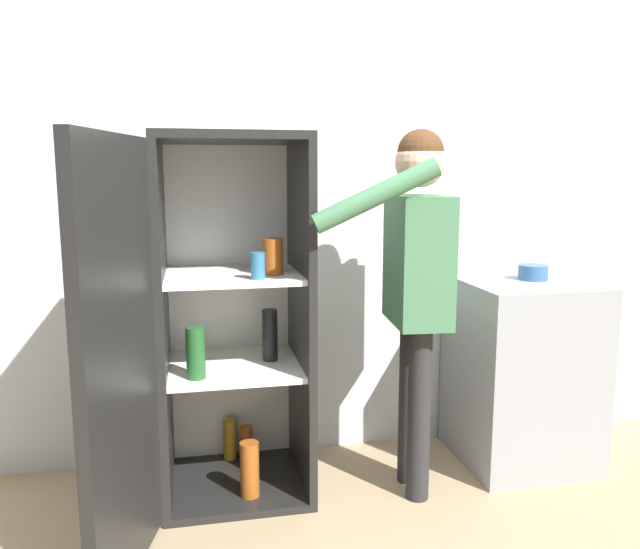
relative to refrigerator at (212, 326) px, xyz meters
name	(u,v)px	position (x,y,z in m)	size (l,w,h in m)	color
wall_back	(279,207)	(0.36, 0.45, 0.48)	(7.00, 0.06, 2.55)	silver
refrigerator	(212,326)	(0.00, 0.00, 0.00)	(0.85, 1.24, 1.61)	black
person	(416,265)	(0.88, -0.10, 0.25)	(0.64, 0.53, 1.63)	#262628
counter	(522,371)	(1.52, 0.09, -0.33)	(0.61, 0.61, 0.92)	gray
bowl	(533,272)	(1.58, 0.13, 0.16)	(0.14, 0.14, 0.07)	#335B8E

